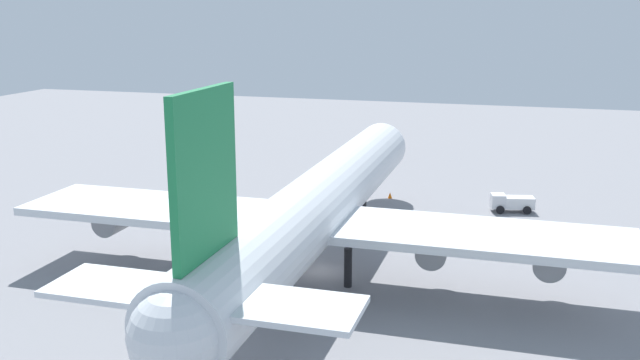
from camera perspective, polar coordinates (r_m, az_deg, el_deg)
The scene contains 5 objects.
ground_plane at distance 65.22m, azimuth -0.00°, elevation -7.36°, with size 241.05×241.05×0.00m, color gray.
cargo_airplane at distance 62.97m, azimuth -0.07°, elevation -2.03°, with size 60.26×53.06×19.10m.
cargo_loader at distance 86.46m, azimuth 15.11°, elevation -1.74°, with size 3.11×5.23×2.09m.
cargo_container_fore at distance 74.33m, azimuth 21.75°, elevation -5.03°, with size 3.15×2.77×1.63m.
safety_cone_nose at distance 89.99m, azimuth 5.64°, elevation -1.22°, with size 0.54×0.54×0.76m, color orange.
Camera 1 is at (-58.42, -17.13, 23.39)m, focal length 39.89 mm.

